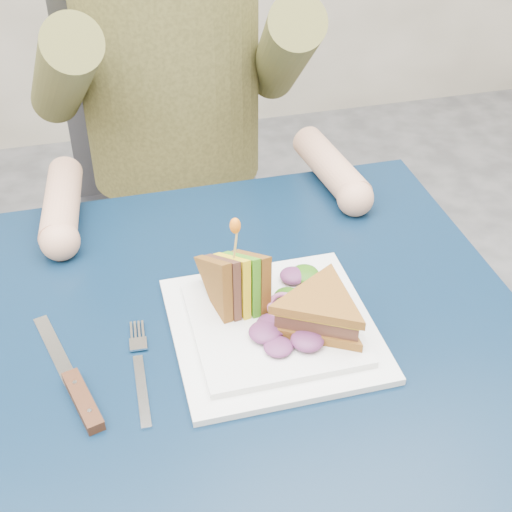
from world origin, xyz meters
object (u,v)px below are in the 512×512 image
object	(u,v)px
plate	(273,327)
sandwich_flat	(321,311)
chair	(173,179)
knife	(77,390)
sandwich_upright	(236,283)
fork	(141,373)
table	(252,376)
diner	(168,33)

from	to	relation	value
plate	sandwich_flat	world-z (taller)	sandwich_flat
chair	knife	world-z (taller)	chair
chair	sandwich_flat	xyz separation A→B (m)	(0.08, -0.75, 0.23)
sandwich_upright	fork	distance (m)	0.17
table	plate	xyz separation A→B (m)	(0.03, -0.00, 0.09)
sandwich_upright	knife	world-z (taller)	sandwich_upright
plate	sandwich_upright	bearing A→B (deg)	129.95
sandwich_flat	sandwich_upright	xyz separation A→B (m)	(-0.09, 0.07, 0.01)
knife	table	bearing A→B (deg)	11.65
knife	sandwich_flat	bearing A→B (deg)	3.64
sandwich_flat	fork	xyz separation A→B (m)	(-0.23, -0.01, -0.04)
fork	knife	distance (m)	0.08
fork	plate	bearing A→B (deg)	10.61
chair	fork	distance (m)	0.80
chair	sandwich_upright	size ratio (longest dim) A/B	6.48
table	sandwich_upright	size ratio (longest dim) A/B	5.23
table	diner	bearing A→B (deg)	90.00
sandwich_upright	knife	distance (m)	0.24
chair	fork	bearing A→B (deg)	-101.12
table	chair	bearing A→B (deg)	90.00
diner	knife	world-z (taller)	diner
table	fork	bearing A→B (deg)	-166.74
sandwich_flat	chair	bearing A→B (deg)	96.36
table	knife	size ratio (longest dim) A/B	3.45
plate	knife	bearing A→B (deg)	-170.04
table	knife	xyz separation A→B (m)	(-0.23, -0.05, 0.09)
diner	sandwich_upright	distance (m)	0.58
chair	fork	size ratio (longest dim) A/B	5.18
diner	sandwich_flat	bearing A→B (deg)	-82.53
fork	diner	bearing A→B (deg)	77.01
chair	fork	world-z (taller)	chair
diner	plate	world-z (taller)	diner
diner	plate	xyz separation A→B (m)	(0.03, -0.61, -0.18)
diner	knife	xyz separation A→B (m)	(-0.23, -0.66, -0.18)
plate	sandwich_flat	bearing A→B (deg)	-24.44
sandwich_upright	plate	bearing A→B (deg)	-50.05
chair	knife	xyz separation A→B (m)	(-0.23, -0.77, 0.20)
plate	sandwich_upright	distance (m)	0.07
table	sandwich_upright	xyz separation A→B (m)	(-0.01, 0.04, 0.13)
diner	sandwich_flat	size ratio (longest dim) A/B	3.95
sandwich_upright	knife	bearing A→B (deg)	-157.51
chair	sandwich_flat	world-z (taller)	chair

